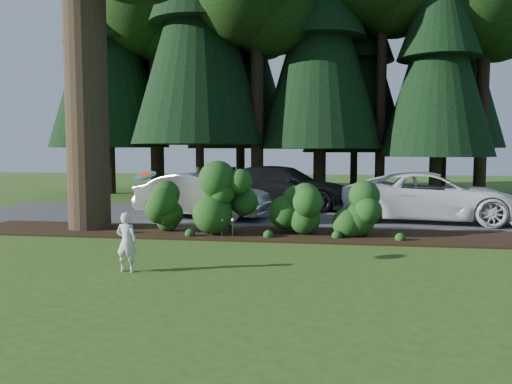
{
  "coord_description": "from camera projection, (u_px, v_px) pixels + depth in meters",
  "views": [
    {
      "loc": [
        2.6,
        -10.62,
        2.37
      ],
      "look_at": [
        0.66,
        2.17,
        1.3
      ],
      "focal_mm": 35.0,
      "sensor_mm": 36.0,
      "label": 1
    }
  ],
  "objects": [
    {
      "name": "car_white_suv",
      "position": [
        432.0,
        197.0,
        16.63
      ],
      "size": [
        6.18,
        3.51,
        1.63
      ],
      "primitive_type": "imported",
      "rotation": [
        0.0,
        0.0,
        1.43
      ],
      "color": "silver",
      "rests_on": "driveway"
    },
    {
      "name": "lily_cluster",
      "position": [
        222.0,
        221.0,
        13.42
      ],
      "size": [
        0.69,
        0.09,
        0.57
      ],
      "color": "#1A3C12",
      "rests_on": "ground"
    },
    {
      "name": "frisbee",
      "position": [
        145.0,
        175.0,
        9.97
      ],
      "size": [
        0.47,
        0.44,
        0.21
      ],
      "color": "#166779",
      "rests_on": "ground"
    },
    {
      "name": "tree_wall",
      "position": [
        289.0,
        16.0,
        26.36
      ],
      "size": [
        25.66,
        12.15,
        17.09
      ],
      "color": "black",
      "rests_on": "ground"
    },
    {
      "name": "driveway",
      "position": [
        260.0,
        215.0,
        18.44
      ],
      "size": [
        22.0,
        6.0,
        0.03
      ],
      "primitive_type": "cube",
      "color": "#38383A",
      "rests_on": "ground"
    },
    {
      "name": "mulch_bed",
      "position": [
        239.0,
        233.0,
        14.25
      ],
      "size": [
        16.0,
        2.5,
        0.05
      ],
      "primitive_type": "cube",
      "color": "black",
      "rests_on": "ground"
    },
    {
      "name": "car_dark_suv",
      "position": [
        283.0,
        187.0,
        20.53
      ],
      "size": [
        6.26,
        3.57,
        1.71
      ],
      "primitive_type": "imported",
      "rotation": [
        0.0,
        0.0,
        1.36
      ],
      "color": "black",
      "rests_on": "driveway"
    },
    {
      "name": "car_silver_wagon",
      "position": [
        203.0,
        196.0,
        17.42
      ],
      "size": [
        4.91,
        2.39,
        1.55
      ],
      "primitive_type": "imported",
      "rotation": [
        0.0,
        0.0,
        1.41
      ],
      "color": "silver",
      "rests_on": "driveway"
    },
    {
      "name": "shrub_row",
      "position": [
        265.0,
        207.0,
        13.96
      ],
      "size": [
        6.53,
        1.6,
        1.61
      ],
      "color": "#1A3C12",
      "rests_on": "ground"
    },
    {
      "name": "ground",
      "position": [
        212.0,
        258.0,
        11.05
      ],
      "size": [
        80.0,
        80.0,
        0.0
      ],
      "primitive_type": "plane",
      "color": "#2A4D16",
      "rests_on": "ground"
    },
    {
      "name": "child",
      "position": [
        127.0,
        242.0,
        9.75
      ],
      "size": [
        0.46,
        0.33,
        1.18
      ],
      "primitive_type": "imported",
      "rotation": [
        0.0,
        0.0,
        3.03
      ],
      "color": "silver",
      "rests_on": "ground"
    }
  ]
}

